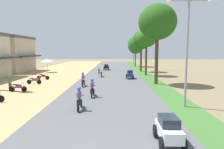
# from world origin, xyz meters

# --- Properties ---
(shophouse_far) EXTENTS (8.25, 9.24, 6.90)m
(shophouse_far) POSITION_xyz_m (-19.97, 33.82, 3.46)
(shophouse_far) COLOR #C6B299
(shophouse_far) RESTS_ON ground
(parked_motorbike_fourth) EXTENTS (1.80, 0.54, 0.94)m
(parked_motorbike_fourth) POSITION_xyz_m (-9.13, 14.50, 0.55)
(parked_motorbike_fourth) COLOR black
(parked_motorbike_fourth) RESTS_ON dirt_shoulder
(parked_motorbike_fifth) EXTENTS (1.80, 0.54, 0.94)m
(parked_motorbike_fifth) POSITION_xyz_m (-9.38, 19.20, 0.55)
(parked_motorbike_fifth) COLOR black
(parked_motorbike_fifth) RESTS_ON dirt_shoulder
(parked_motorbike_sixth) EXTENTS (1.80, 0.54, 0.94)m
(parked_motorbike_sixth) POSITION_xyz_m (-9.60, 22.99, 0.55)
(parked_motorbike_sixth) COLOR black
(parked_motorbike_sixth) RESTS_ON dirt_shoulder
(vendor_umbrella) EXTENTS (2.20, 2.20, 2.52)m
(vendor_umbrella) POSITION_xyz_m (-12.24, 32.78, 2.31)
(vendor_umbrella) COLOR #99999E
(vendor_umbrella) RESTS_ON dirt_shoulder
(pedestrian_on_shoulder) EXTENTS (0.39, 0.43, 1.62)m
(pedestrian_on_shoulder) POSITION_xyz_m (-10.27, 15.11, 0.96)
(pedestrian_on_shoulder) COLOR #33333D
(pedestrian_on_shoulder) RESTS_ON dirt_shoulder
(median_tree_nearest) EXTENTS (4.59, 4.59, 9.71)m
(median_tree_nearest) POSITION_xyz_m (5.69, 19.71, 7.56)
(median_tree_nearest) COLOR #4C351E
(median_tree_nearest) RESTS_ON median_strip
(median_tree_second) EXTENTS (3.39, 3.39, 7.77)m
(median_tree_second) POSITION_xyz_m (5.71, 28.54, 6.21)
(median_tree_second) COLOR #4C351E
(median_tree_second) RESTS_ON median_strip
(median_tree_third) EXTENTS (3.18, 3.18, 8.08)m
(median_tree_third) POSITION_xyz_m (5.62, 34.71, 6.17)
(median_tree_third) COLOR #4C351E
(median_tree_third) RESTS_ON median_strip
(median_tree_fourth) EXTENTS (3.96, 3.96, 7.88)m
(median_tree_fourth) POSITION_xyz_m (5.69, 46.94, 5.59)
(median_tree_fourth) COLOR #4C351E
(median_tree_fourth) RESTS_ON median_strip
(streetlamp_near) EXTENTS (3.16, 0.20, 7.77)m
(streetlamp_near) POSITION_xyz_m (5.80, 9.32, 4.54)
(streetlamp_near) COLOR gray
(streetlamp_near) RESTS_ON median_strip
(streetlamp_mid) EXTENTS (3.16, 0.20, 7.37)m
(streetlamp_mid) POSITION_xyz_m (5.80, 54.42, 4.33)
(streetlamp_mid) COLOR gray
(streetlamp_mid) RESTS_ON median_strip
(utility_pole_near) EXTENTS (1.80, 0.20, 9.07)m
(utility_pole_near) POSITION_xyz_m (9.23, 38.24, 4.72)
(utility_pole_near) COLOR brown
(utility_pole_near) RESTS_ON ground
(car_hatchback_white) EXTENTS (1.04, 2.00, 1.23)m
(car_hatchback_white) POSITION_xyz_m (3.02, 3.17, 0.75)
(car_hatchback_white) COLOR silver
(car_hatchback_white) RESTS_ON road_strip
(car_hatchback_blue) EXTENTS (1.04, 2.00, 1.23)m
(car_hatchback_blue) POSITION_xyz_m (2.75, 24.35, 0.75)
(car_hatchback_blue) COLOR navy
(car_hatchback_blue) RESTS_ON road_strip
(car_sedan_black) EXTENTS (1.10, 2.26, 1.19)m
(car_sedan_black) POSITION_xyz_m (-1.32, 37.66, 0.74)
(car_sedan_black) COLOR black
(car_sedan_black) RESTS_ON road_strip
(motorbike_foreground_rider) EXTENTS (0.54, 1.80, 1.66)m
(motorbike_foreground_rider) POSITION_xyz_m (-1.85, 8.30, 0.86)
(motorbike_foreground_rider) COLOR black
(motorbike_foreground_rider) RESTS_ON road_strip
(motorbike_ahead_second) EXTENTS (0.54, 1.80, 1.66)m
(motorbike_ahead_second) POSITION_xyz_m (-1.42, 12.37, 0.86)
(motorbike_ahead_second) COLOR black
(motorbike_ahead_second) RESTS_ON road_strip
(motorbike_ahead_third) EXTENTS (0.54, 1.80, 1.66)m
(motorbike_ahead_third) POSITION_xyz_m (-3.07, 17.60, 0.86)
(motorbike_ahead_third) COLOR black
(motorbike_ahead_third) RESTS_ON road_strip
(motorbike_ahead_fourth) EXTENTS (0.54, 1.80, 0.94)m
(motorbike_ahead_fourth) POSITION_xyz_m (-1.57, 26.11, 0.57)
(motorbike_ahead_fourth) COLOR black
(motorbike_ahead_fourth) RESTS_ON road_strip
(motorbike_ahead_fifth) EXTENTS (0.54, 1.80, 0.94)m
(motorbike_ahead_fifth) POSITION_xyz_m (-2.34, 31.10, 0.57)
(motorbike_ahead_fifth) COLOR black
(motorbike_ahead_fifth) RESTS_ON road_strip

